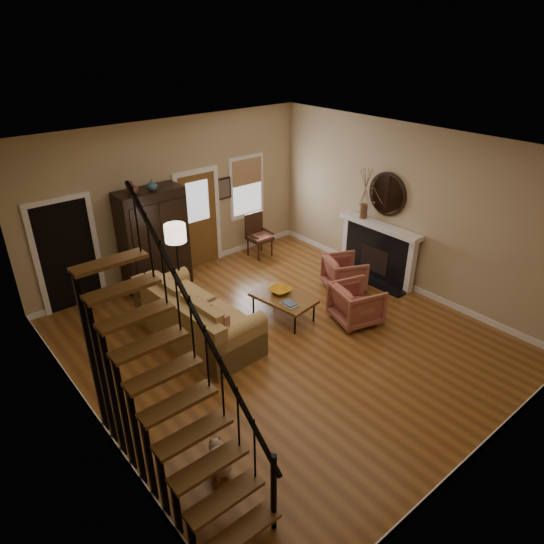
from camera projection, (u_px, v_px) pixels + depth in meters
room at (202, 236)px, 8.73m from camera, size 7.00×7.33×3.30m
staircase at (168, 368)px, 5.24m from camera, size 0.94×2.80×3.20m
fireplace at (379, 246)px, 10.23m from camera, size 0.33×1.95×2.30m
armoire at (154, 240)px, 9.72m from camera, size 1.30×0.60×2.10m
vase_a at (132, 188)px, 8.91m from camera, size 0.24×0.24×0.25m
vase_b at (152, 185)px, 9.15m from camera, size 0.20×0.20×0.21m
sofa at (197, 315)px, 8.33m from camera, size 1.21×2.51×0.91m
coffee_table at (283, 307)px, 9.01m from camera, size 0.85×1.26×0.45m
bowl at (280, 290)px, 9.01m from camera, size 0.40×0.40×0.10m
books at (289, 304)px, 8.62m from camera, size 0.21×0.29×0.05m
armchair_left at (356, 304)px, 8.83m from camera, size 1.00×0.98×0.74m
armchair_right at (344, 273)px, 9.95m from camera, size 1.01×1.00×0.70m
floor_lamp at (179, 267)px, 9.06m from camera, size 0.49×0.49×1.71m
side_chair at (260, 236)px, 11.28m from camera, size 0.54×0.54×1.02m
dog at (220, 462)px, 5.88m from camera, size 0.44×0.56×0.35m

